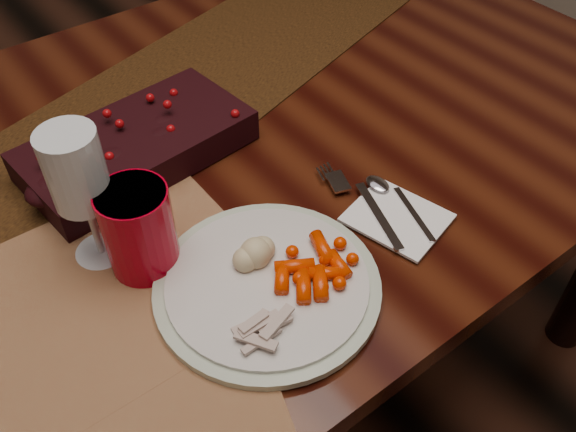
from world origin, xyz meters
TOP-DOWN VIEW (x-y plane):
  - floor at (0.00, 0.00)m, footprint 5.00×5.00m
  - dining_table at (0.00, 0.00)m, footprint 1.80×1.00m
  - table_runner at (0.05, 0.14)m, footprint 1.63×0.79m
  - centerpiece at (-0.06, 0.03)m, footprint 0.36×0.21m
  - placemat_main at (-0.24, -0.18)m, footprint 0.44×0.32m
  - placemat_second at (-0.29, -0.28)m, footprint 0.48×0.41m
  - dinner_plate at (-0.05, -0.31)m, footprint 0.36×0.36m
  - baby_carrots at (0.00, -0.35)m, footprint 0.12×0.11m
  - mashed_potatoes at (-0.04, -0.27)m, footprint 0.10×0.09m
  - turkey_shreds at (-0.10, -0.36)m, footprint 0.09×0.09m
  - napkin at (0.17, -0.32)m, footprint 0.14×0.16m
  - fork at (0.15, -0.28)m, footprint 0.08×0.18m
  - spoon at (0.19, -0.30)m, footprint 0.07×0.14m
  - red_cup at (-0.15, -0.17)m, footprint 0.09×0.09m
  - wine_glass at (-0.19, -0.12)m, footprint 0.09×0.09m

SIDE VIEW (x-z plane):
  - floor at x=0.00m, z-range 0.00..0.00m
  - dining_table at x=0.00m, z-range 0.00..0.75m
  - table_runner at x=0.05m, z-range 0.75..0.75m
  - placemat_second at x=-0.29m, z-range 0.75..0.75m
  - placemat_main at x=-0.24m, z-range 0.75..0.75m
  - napkin at x=0.17m, z-range 0.75..0.76m
  - spoon at x=0.19m, z-range 0.76..0.76m
  - fork at x=0.15m, z-range 0.76..0.76m
  - dinner_plate at x=-0.05m, z-range 0.75..0.77m
  - turkey_shreds at x=-0.10m, z-range 0.77..0.79m
  - baby_carrots at x=0.00m, z-range 0.77..0.79m
  - centerpiece at x=-0.06m, z-range 0.75..0.82m
  - mashed_potatoes at x=-0.04m, z-range 0.77..0.82m
  - red_cup at x=-0.15m, z-range 0.75..0.88m
  - wine_glass at x=-0.19m, z-range 0.75..0.95m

